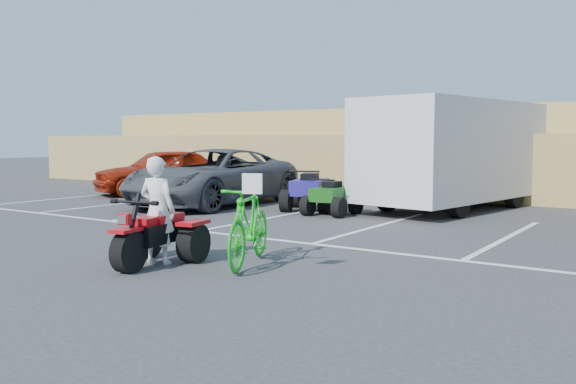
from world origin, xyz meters
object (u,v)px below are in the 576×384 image
Objects in this scene: grey_pickup at (213,177)px; cargo_trailer at (453,151)px; quad_atv_blue at (310,210)px; quad_atv_green at (332,215)px; red_trike_atv at (152,265)px; rider at (157,210)px; green_dirt_bike at (249,224)px; red_car at (162,171)px.

cargo_trailer is at bearing 21.87° from grey_pickup.
quad_atv_green is (0.96, -0.52, 0.00)m from quad_atv_blue.
quad_atv_blue is (-1.75, 7.22, 0.00)m from red_trike_atv.
cargo_trailer is (5.94, 2.75, 0.74)m from grey_pickup.
quad_atv_green is at bearing -93.45° from rider.
quad_atv_green is at bearing -4.03° from grey_pickup.
rider reaches higher than grey_pickup.
grey_pickup is 3.43× the size of quad_atv_blue.
quad_atv_blue is at bearing 92.86° from green_dirt_bike.
grey_pickup is at bearing 1.55° from red_car.
green_dirt_bike is at bearing -48.47° from grey_pickup.
rider is at bearing -57.90° from grey_pickup.
quad_atv_blue is at bearing 15.42° from red_car.
rider is 6.64m from quad_atv_green.
quad_atv_green is (-1.96, 5.88, -0.61)m from green_dirt_bike.
green_dirt_bike is (1.18, 0.82, 0.61)m from red_trike_atv.
red_car reaches higher than green_dirt_bike.
red_trike_atv is 11.96m from red_car.
red_car is at bearing 152.44° from grey_pickup.
cargo_trailer is at bearing 51.30° from quad_atv_green.
red_trike_atv is 1.56m from green_dirt_bike.
cargo_trailer is at bearing -107.89° from rider.
grey_pickup is (-5.85, 5.95, 0.18)m from green_dirt_bike.
rider is (-0.03, 0.15, 0.80)m from red_trike_atv.
quad_atv_green is (7.62, -1.77, -0.77)m from red_car.
rider reaches higher than quad_atv_blue.
green_dirt_bike reaches higher than quad_atv_blue.
grey_pickup is 3.06m from quad_atv_blue.
cargo_trailer reaches higher than red_trike_atv.
red_trike_atv is 0.24× the size of cargo_trailer.
rider is 1.39m from green_dirt_bike.
rider is 11.81m from red_car.
quad_atv_green is at bearing -115.73° from cargo_trailer.
green_dirt_bike is 12.26m from red_car.
cargo_trailer is at bearing 18.08° from quad_atv_blue.
grey_pickup is at bearing 114.57° from red_trike_atv.
quad_atv_blue is (6.65, -1.26, -0.77)m from red_car.
red_trike_atv is 1.10× the size of quad_atv_green.
cargo_trailer reaches higher than red_car.
rider is 7.32m from quad_atv_blue.
red_trike_atv is at bearing -58.35° from grey_pickup.
red_car is at bearing 149.97° from quad_atv_blue.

